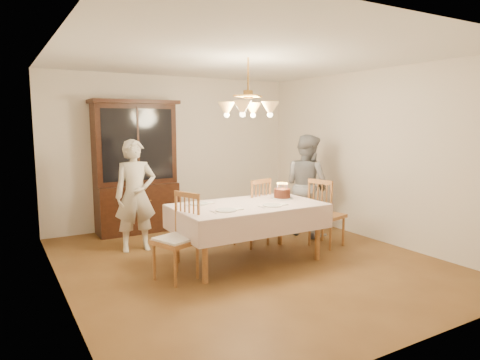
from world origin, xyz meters
TOP-DOWN VIEW (x-y plane):
  - ground at (0.00, 0.00)m, footprint 5.00×5.00m
  - room_shell at (0.00, 0.00)m, footprint 5.00×5.00m
  - dining_table at (0.00, 0.00)m, footprint 1.90×1.10m
  - china_hutch at (-0.78, 2.25)m, footprint 1.38×0.54m
  - chair_far_side at (0.44, 0.60)m, footprint 0.53×0.52m
  - chair_left_end at (-1.05, -0.14)m, footprint 0.55×0.56m
  - chair_right_end at (1.36, 0.02)m, footprint 0.52×0.53m
  - elderly_woman at (-1.11, 1.21)m, footprint 0.62×0.44m
  - adult_in_grey at (1.51, 0.67)m, footprint 0.73×0.87m
  - birthday_cake at (0.62, 0.11)m, footprint 0.30×0.30m
  - place_setting_near_left at (-0.43, -0.22)m, footprint 0.40×0.25m
  - place_setting_near_right at (0.22, -0.26)m, footprint 0.39×0.24m
  - place_setting_far_left at (-0.54, 0.31)m, footprint 0.39×0.24m
  - chandelier at (-0.00, -0.00)m, footprint 0.62×0.62m

SIDE VIEW (x-z plane):
  - ground at x=0.00m, z-range 0.00..0.00m
  - chair_far_side at x=0.44m, z-range -0.06..0.94m
  - chair_right_end at x=1.36m, z-range -0.06..0.94m
  - chair_left_end at x=-1.05m, z-range -0.05..0.95m
  - dining_table at x=0.00m, z-range 0.30..1.06m
  - place_setting_far_left at x=-0.54m, z-range 0.76..0.77m
  - place_setting_near_right at x=0.22m, z-range 0.76..0.77m
  - place_setting_near_left at x=-0.43m, z-range 0.76..0.77m
  - elderly_woman at x=-1.11m, z-range 0.00..1.57m
  - adult_in_grey at x=1.51m, z-range 0.00..1.62m
  - birthday_cake at x=0.62m, z-range 0.71..0.93m
  - china_hutch at x=-0.78m, z-range -0.04..2.12m
  - room_shell at x=0.00m, z-range -0.92..4.08m
  - chandelier at x=0.00m, z-range 1.61..2.34m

